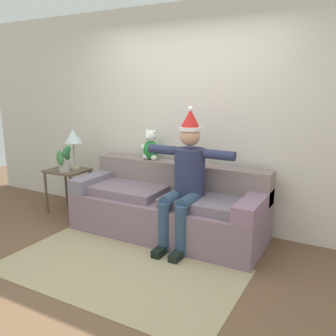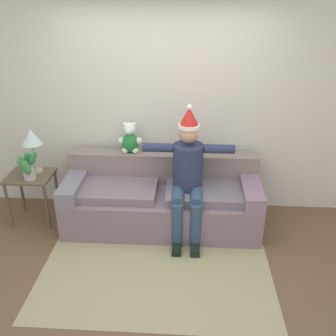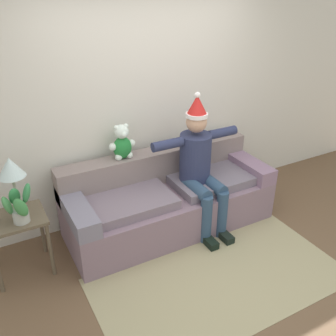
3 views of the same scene
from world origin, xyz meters
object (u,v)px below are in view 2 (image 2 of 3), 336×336
side_table (31,183)px  teddy_bear (130,139)px  couch (162,199)px  potted_plant (28,166)px  person_seated (188,173)px  table_lamp (32,139)px

side_table → teddy_bear: bearing=13.2°
couch → teddy_bear: teddy_bear is taller
teddy_bear → potted_plant: size_ratio=1.01×
person_seated → potted_plant: (-1.83, 0.05, 0.00)m
teddy_bear → potted_plant: teddy_bear is taller
side_table → potted_plant: (0.05, -0.10, 0.27)m
couch → potted_plant: potted_plant is taller
side_table → couch: bearing=0.5°
couch → person_seated: bearing=-28.2°
couch → table_lamp: table_lamp is taller
couch → teddy_bear: 0.82m
person_seated → potted_plant: bearing=178.5°
couch → table_lamp: 1.68m
teddy_bear → potted_plant: (-1.13, -0.37, -0.22)m
person_seated → potted_plant: person_seated is taller
couch → person_seated: person_seated is taller
person_seated → teddy_bear: 0.85m
person_seated → teddy_bear: size_ratio=3.99×
person_seated → teddy_bear: bearing=148.9°
couch → side_table: couch is taller
couch → potted_plant: bearing=-175.8°
side_table → table_lamp: table_lamp is taller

